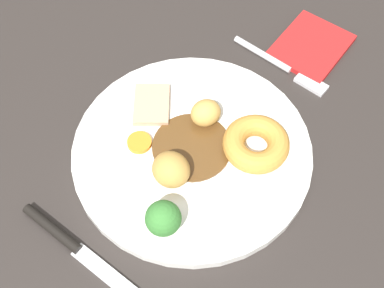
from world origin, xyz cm
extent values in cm
cube|color=#2B2623|center=(0.00, 0.00, 1.80)|extent=(120.00, 84.00, 3.60)
cylinder|color=white|center=(-2.80, 2.52, 4.30)|extent=(29.88, 29.88, 1.40)
cylinder|color=#563819|center=(-2.88, 2.40, 5.15)|extent=(9.91, 9.91, 0.30)
cube|color=tan|center=(-3.79, -5.76, 5.40)|extent=(7.71, 7.66, 0.80)
torus|color=#C68938|center=(-8.07, 8.26, 6.36)|extent=(8.20, 8.20, 2.73)
ellipsoid|color=tan|center=(-6.99, 0.86, 6.75)|extent=(4.83, 4.55, 3.50)
ellipsoid|color=#BC8C42|center=(1.90, 3.67, 7.04)|extent=(4.40, 4.73, 4.08)
cylinder|color=orange|center=(1.27, -2.63, 5.31)|extent=(3.08, 3.08, 0.63)
cylinder|color=#8CB766|center=(7.03, 7.67, 5.64)|extent=(1.61, 1.61, 1.29)
sphere|color=#387A33|center=(7.03, 7.67, 7.71)|extent=(4.05, 4.05, 4.05)
cylinder|color=silver|center=(-21.62, -1.69, 4.05)|extent=(1.62, 9.54, 0.90)
cube|color=silver|center=(-22.25, 6.54, 3.90)|extent=(2.34, 4.64, 0.60)
cylinder|color=black|center=(15.80, -1.83, 4.20)|extent=(2.14, 8.58, 1.20)
cube|color=silver|center=(14.79, 7.11, 3.80)|extent=(2.87, 10.62, 0.40)
cube|color=red|center=(-27.68, 2.38, 4.00)|extent=(12.06, 10.33, 0.80)
camera|label=1|loc=(21.39, 25.92, 59.06)|focal=48.06mm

